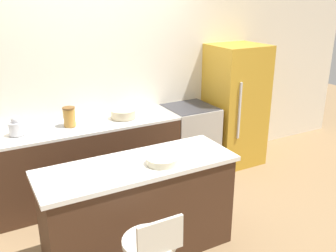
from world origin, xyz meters
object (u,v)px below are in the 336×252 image
refrigerator (235,106)px  kettle (16,127)px  oven_range (189,140)px  mixing_bowl (123,114)px

refrigerator → kettle: (-2.77, 0.00, 0.16)m
oven_range → kettle: kettle is taller
oven_range → kettle: 2.13m
refrigerator → mixing_bowl: bearing=179.9°
refrigerator → mixing_bowl: size_ratio=5.68×
kettle → refrigerator: bearing=-0.1°
oven_range → mixing_bowl: bearing=-179.6°
oven_range → mixing_bowl: (-0.90, -0.01, 0.50)m
oven_range → mixing_bowl: 1.03m
oven_range → mixing_bowl: mixing_bowl is taller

